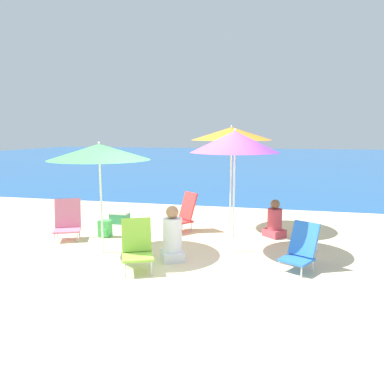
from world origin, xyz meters
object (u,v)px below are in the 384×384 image
Objects in this scene: beach_umbrella_purple at (235,142)px; beach_chair_red at (184,213)px; beach_chair_blue at (301,248)px; beach_chair_pink at (68,220)px; person_seated_far at (173,238)px; water_bottle at (317,247)px; person_seated_near at (275,222)px; backpack_green at (105,229)px; beach_umbrella_green at (99,152)px; beach_umbrella_orange at (232,134)px; beach_chair_lime at (137,245)px; cooler_box at (120,217)px.

beach_umbrella_purple is 2.60× the size of beach_chair_red.
beach_chair_pink is (-4.48, 0.73, 0.04)m from beach_chair_blue.
water_bottle is (2.41, 1.01, -0.30)m from person_seated_far.
backpack_green is at bearing 146.83° from person_seated_near.
beach_umbrella_green is at bearing -80.31° from beach_chair_red.
backpack_green is (-2.68, 0.36, -1.79)m from beach_umbrella_purple.
beach_chair_pink is 3.80× the size of water_bottle.
beach_umbrella_purple is 3.71m from beach_chair_pink.
beach_chair_pink reaches higher than beach_chair_blue.
person_seated_far reaches higher than beach_chair_blue.
beach_umbrella_purple reaches higher than beach_umbrella_green.
beach_umbrella_purple is 1.68m from beach_umbrella_orange.
person_seated_near is (0.98, -0.52, -1.78)m from beach_umbrella_orange.
beach_umbrella_purple reaches higher than beach_chair_pink.
beach_umbrella_orange is 3.53m from beach_chair_lime.
cooler_box is at bearing 106.02° from beach_umbrella_green.
beach_umbrella_green is 9.34× the size of water_bottle.
beach_chair_blue is at bearing -30.32° from beach_umbrella_purple.
water_bottle is at bearing 100.85° from beach_chair_blue.
beach_chair_lime reaches higher than water_bottle.
cooler_box is at bearing 128.22° from person_seated_near.
person_seated_near is (2.98, 1.73, -1.48)m from beach_umbrella_green.
beach_chair_lime is 2.40m from beach_chair_red.
beach_umbrella_purple is at bearing -7.60° from backpack_green.
beach_chair_pink reaches higher than person_seated_near.
person_seated_far is at bearing -157.22° from water_bottle.
beach_umbrella_green is 0.90× the size of beach_umbrella_purple.
beach_umbrella_purple reaches higher than person_seated_near.
beach_chair_pink is (-3.35, 0.07, -1.59)m from beach_umbrella_purple.
person_seated_near reaches higher than backpack_green.
beach_chair_lime is at bearing -61.11° from cooler_box.
person_seated_near is 2.25× the size of backpack_green.
backpack_green is (0.67, 0.29, -0.21)m from beach_chair_pink.
beach_umbrella_purple reaches higher than cooler_box.
person_seated_near is at bearing 25.12° from beach_chair_lime.
person_seated_near is at bearing 133.15° from beach_chair_blue.
beach_chair_pink reaches higher than backpack_green.
water_bottle is at bearing -15.17° from cooler_box.
beach_chair_pink is (-2.00, 1.31, -0.01)m from beach_chair_lime.
person_seated_far is at bearing -105.87° from beach_umbrella_orange.
person_seated_far is at bearing -48.63° from cooler_box.
person_seated_far is 2.15× the size of cooler_box.
beach_chair_red reaches higher than person_seated_near.
beach_chair_red is (0.14, 2.39, 0.01)m from beach_chair_lime.
beach_umbrella_purple is at bearing -167.84° from water_bottle.
beach_chair_pink is 4.20m from person_seated_near.
backpack_green is (-1.33, 1.60, -0.22)m from beach_chair_lime.
cooler_box is at bearing 94.98° from beach_chair_lime.
beach_umbrella_orange is 3.87m from beach_chair_pink.
person_seated_far is at bearing -41.33° from beach_chair_pink.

